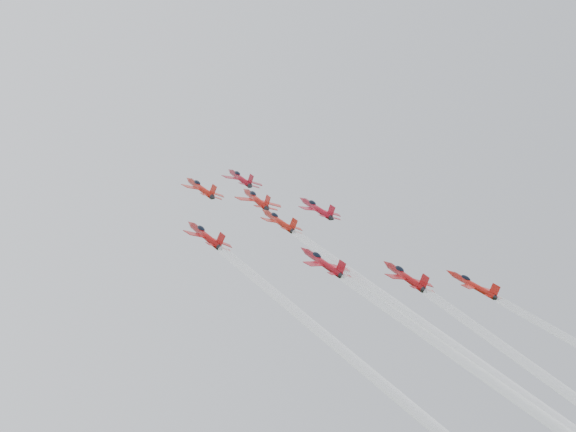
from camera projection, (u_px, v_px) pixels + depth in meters
jet_lead at (240, 178)px, 175.07m from camera, size 9.88×12.44×8.59m
jet_row2_left at (201, 188)px, 151.54m from camera, size 9.18×11.57×7.99m
jet_row2_center at (256, 199)px, 158.46m from camera, size 10.07×12.69×8.76m
jet_row2_right at (317, 208)px, 170.02m from camera, size 10.42×13.13×9.07m
jet_center at (429, 330)px, 110.04m from camera, size 9.11×83.53×55.26m
jet_rear_farleft at (356, 372)px, 86.14m from camera, size 8.54×78.24×51.76m
jet_rear_left at (519, 409)px, 91.53m from camera, size 9.02×82.71×54.72m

